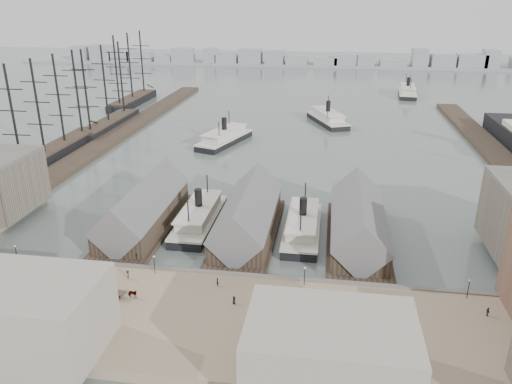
% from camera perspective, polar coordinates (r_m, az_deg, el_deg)
% --- Properties ---
extents(ground, '(900.00, 900.00, 0.00)m').
position_cam_1_polar(ground, '(106.90, -2.43, -8.85)').
color(ground, '#505C59').
rests_on(ground, ground).
extents(quay, '(180.00, 30.00, 2.00)m').
position_cam_1_polar(quay, '(90.01, -4.91, -14.65)').
color(quay, '#8B765D').
rests_on(quay, ground).
extents(seawall, '(180.00, 1.20, 2.30)m').
position_cam_1_polar(seawall, '(101.93, -3.00, -9.75)').
color(seawall, '#59544C').
rests_on(seawall, ground).
extents(west_wharf, '(10.00, 220.00, 1.60)m').
position_cam_1_polar(west_wharf, '(215.70, -15.37, 6.45)').
color(west_wharf, '#2D231C').
rests_on(west_wharf, ground).
extents(east_wharf, '(10.00, 180.00, 1.60)m').
position_cam_1_polar(east_wharf, '(197.42, 25.91, 3.67)').
color(east_wharf, '#2D231C').
rests_on(east_wharf, ground).
extents(ferry_shed_west, '(14.00, 42.00, 12.60)m').
position_cam_1_polar(ferry_shed_west, '(126.12, -12.68, -2.09)').
color(ferry_shed_west, '#2D231C').
rests_on(ferry_shed_west, ground).
extents(ferry_shed_center, '(14.00, 42.00, 12.60)m').
position_cam_1_polar(ferry_shed_center, '(119.52, -0.94, -2.89)').
color(ferry_shed_center, '#2D231C').
rests_on(ferry_shed_center, ground).
extents(ferry_shed_east, '(14.00, 42.00, 12.60)m').
position_cam_1_polar(ferry_shed_east, '(118.39, 11.60, -3.60)').
color(ferry_shed_east, '#2D231C').
rests_on(ferry_shed_east, ground).
extents(street_bldg_center, '(24.00, 16.00, 10.00)m').
position_cam_1_polar(street_bldg_center, '(75.02, 8.47, -17.55)').
color(street_bldg_center, gray).
rests_on(street_bldg_center, quay).
extents(street_bldg_west, '(30.00, 16.00, 12.00)m').
position_cam_1_polar(street_bldg_west, '(88.61, -26.71, -12.36)').
color(street_bldg_west, gray).
rests_on(street_bldg_west, quay).
extents(lamp_post_far_w, '(0.44, 0.44, 3.92)m').
position_cam_1_polar(lamp_post_far_w, '(115.68, -25.77, -6.03)').
color(lamp_post_far_w, black).
rests_on(lamp_post_far_w, quay).
extents(lamp_post_near_w, '(0.44, 0.44, 3.92)m').
position_cam_1_polar(lamp_post_near_w, '(102.43, -11.57, -7.73)').
color(lamp_post_near_w, black).
rests_on(lamp_post_near_w, quay).
extents(lamp_post_near_e, '(0.44, 0.44, 3.92)m').
position_cam_1_polar(lamp_post_near_e, '(96.97, 5.58, -9.15)').
color(lamp_post_near_e, black).
rests_on(lamp_post_near_e, quay).
extents(lamp_post_far_e, '(0.44, 0.44, 3.92)m').
position_cam_1_polar(lamp_post_far_e, '(100.56, 23.16, -9.77)').
color(lamp_post_far_e, black).
rests_on(lamp_post_far_e, quay).
extents(far_shore, '(500.00, 40.00, 15.72)m').
position_cam_1_polar(far_shore, '(428.02, 6.00, 14.67)').
color(far_shore, gray).
rests_on(far_shore, ground).
extents(ferry_docked_west, '(8.60, 28.67, 10.24)m').
position_cam_1_polar(ferry_docked_west, '(126.22, -6.50, -2.77)').
color(ferry_docked_west, black).
rests_on(ferry_docked_west, ground).
extents(ferry_docked_east, '(8.38, 27.93, 9.97)m').
position_cam_1_polar(ferry_docked_east, '(121.37, 5.33, -3.79)').
color(ferry_docked_east, black).
rests_on(ferry_docked_east, ground).
extents(ferry_open_near, '(18.15, 32.00, 10.95)m').
position_cam_1_polar(ferry_open_near, '(196.34, -3.62, 6.27)').
color(ferry_open_near, black).
rests_on(ferry_open_near, ground).
extents(ferry_open_mid, '(20.47, 31.86, 10.97)m').
position_cam_1_polar(ferry_open_mid, '(230.25, 8.19, 8.38)').
color(ferry_open_mid, black).
rests_on(ferry_open_mid, ground).
extents(ferry_open_far, '(12.09, 32.16, 11.24)m').
position_cam_1_polar(ferry_open_far, '(306.59, 16.92, 10.95)').
color(ferry_open_far, black).
rests_on(ferry_open_far, ground).
extents(sailing_ship_near, '(8.58, 59.08, 35.26)m').
position_cam_1_polar(sailing_ship_near, '(194.12, -21.93, 4.57)').
color(sailing_ship_near, black).
rests_on(sailing_ship_near, ground).
extents(sailing_ship_mid, '(8.58, 49.55, 35.26)m').
position_cam_1_polar(sailing_ship_mid, '(228.06, -16.46, 7.58)').
color(sailing_ship_mid, black).
rests_on(sailing_ship_mid, ground).
extents(sailing_ship_far, '(8.91, 49.48, 36.61)m').
position_cam_1_polar(sailing_ship_far, '(278.04, -13.90, 10.24)').
color(sailing_ship_far, black).
rests_on(sailing_ship_far, ground).
extents(horse_cart_left, '(4.51, 3.70, 1.45)m').
position_cam_1_polar(horse_cart_left, '(107.01, -22.26, -8.87)').
color(horse_cart_left, black).
rests_on(horse_cart_left, quay).
extents(horse_cart_center, '(5.00, 1.76, 1.69)m').
position_cam_1_polar(horse_cart_center, '(96.63, -14.35, -11.22)').
color(horse_cart_center, black).
rests_on(horse_cart_center, quay).
extents(horse_cart_right, '(4.57, 1.65, 1.46)m').
position_cam_1_polar(horse_cart_right, '(85.15, 4.62, -15.56)').
color(horse_cart_right, black).
rests_on(horse_cart_right, quay).
extents(pedestrian_1, '(1.01, 0.90, 1.73)m').
position_cam_1_polar(pedestrian_1, '(102.16, -23.70, -10.56)').
color(pedestrian_1, black).
rests_on(pedestrian_1, quay).
extents(pedestrian_2, '(0.93, 1.25, 1.73)m').
position_cam_1_polar(pedestrian_2, '(102.64, -14.45, -9.13)').
color(pedestrian_2, black).
rests_on(pedestrian_2, quay).
extents(pedestrian_3, '(1.14, 0.72, 1.81)m').
position_cam_1_polar(pedestrian_3, '(91.36, -20.27, -14.03)').
color(pedestrian_3, black).
rests_on(pedestrian_3, quay).
extents(pedestrian_4, '(0.78, 0.91, 1.57)m').
position_cam_1_polar(pedestrian_4, '(92.25, -2.53, -12.23)').
color(pedestrian_4, black).
rests_on(pedestrian_4, quay).
extents(pedestrian_5, '(0.54, 0.65, 1.58)m').
position_cam_1_polar(pedestrian_5, '(88.41, 2.73, -13.91)').
color(pedestrian_5, black).
rests_on(pedestrian_5, quay).
extents(pedestrian_6, '(0.89, 1.03, 1.80)m').
position_cam_1_polar(pedestrian_6, '(94.00, 11.25, -11.89)').
color(pedestrian_6, black).
rests_on(pedestrian_6, quay).
extents(pedestrian_7, '(0.71, 1.08, 1.57)m').
position_cam_1_polar(pedestrian_7, '(86.61, 15.38, -15.63)').
color(pedestrian_7, black).
rests_on(pedestrian_7, quay).
extents(pedestrian_8, '(0.63, 1.06, 1.69)m').
position_cam_1_polar(pedestrian_8, '(97.80, 24.97, -12.30)').
color(pedestrian_8, black).
rests_on(pedestrian_8, quay).
extents(pedestrian_10, '(0.81, 1.10, 1.73)m').
position_cam_1_polar(pedestrian_10, '(95.52, -17.70, -12.01)').
color(pedestrian_10, black).
rests_on(pedestrian_10, quay).
extents(pedestrian_11, '(0.63, 0.73, 1.68)m').
position_cam_1_polar(pedestrian_11, '(97.51, -4.44, -10.21)').
color(pedestrian_11, black).
rests_on(pedestrian_11, quay).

